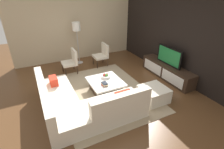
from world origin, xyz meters
TOP-DOWN VIEW (x-y plane):
  - ground_plane at (0.00, 0.00)m, footprint 14.00×14.00m
  - feature_wall_back at (0.00, 2.70)m, footprint 6.40×0.12m
  - side_wall_left at (-3.20, 0.20)m, footprint 0.12×5.20m
  - area_rug at (-0.10, 0.00)m, footprint 3.40×2.62m
  - media_console at (-0.00, 2.40)m, footprint 2.16×0.47m
  - television at (0.00, 2.40)m, footprint 1.06×0.06m
  - sectional_couch at (0.51, -0.89)m, footprint 2.41×2.31m
  - coffee_table at (-0.10, 0.10)m, footprint 1.02×0.94m
  - accent_chair_near at (-1.87, -0.44)m, footprint 0.55×0.51m
  - floor_lamp at (-2.62, 0.04)m, footprint 0.32×0.32m
  - ottoman at (0.89, 1.13)m, footprint 0.70×0.70m
  - fruit_bowl at (-0.28, 0.20)m, footprint 0.28×0.28m
  - accent_chair_far at (-2.00, 0.83)m, footprint 0.55×0.52m
  - book_stack at (0.12, -0.02)m, footprint 0.21×0.15m

SIDE VIEW (x-z plane):
  - ground_plane at x=0.00m, z-range 0.00..0.00m
  - area_rug at x=-0.10m, z-range 0.00..0.01m
  - ottoman at x=0.89m, z-range 0.00..0.40m
  - coffee_table at x=-0.10m, z-range 0.01..0.39m
  - media_console at x=0.00m, z-range 0.00..0.50m
  - sectional_couch at x=0.51m, z-range -0.13..0.69m
  - book_stack at x=0.12m, z-range 0.38..0.46m
  - fruit_bowl at x=-0.28m, z-range 0.36..0.50m
  - accent_chair_far at x=-2.00m, z-range 0.05..0.92m
  - accent_chair_near at x=-1.87m, z-range 0.06..0.93m
  - television at x=0.00m, z-range 0.50..1.11m
  - feature_wall_back at x=0.00m, z-range 0.00..2.80m
  - side_wall_left at x=-3.20m, z-range 0.00..2.80m
  - floor_lamp at x=-2.62m, z-range 0.57..2.24m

